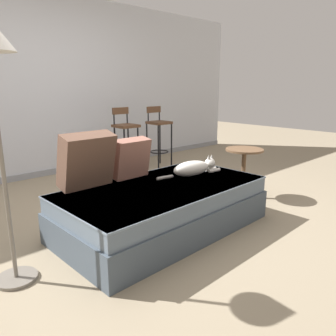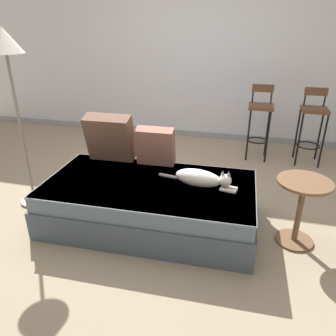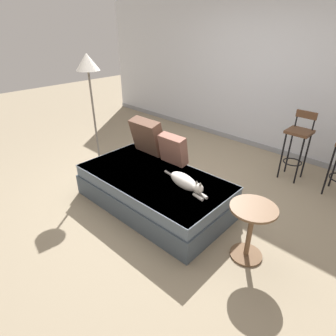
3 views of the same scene
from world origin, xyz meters
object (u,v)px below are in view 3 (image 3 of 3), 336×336
at_px(throw_pillow_corner, 147,136).
at_px(cat, 185,182).
at_px(couch, 154,190).
at_px(side_table, 251,225).
at_px(throw_pillow_middle, 173,149).
at_px(bar_stool_near_window, 298,140).
at_px(floor_lamp, 89,74).

height_order(throw_pillow_corner, cat, throw_pillow_corner).
height_order(couch, side_table, side_table).
height_order(throw_pillow_middle, side_table, throw_pillow_middle).
xyz_separation_m(throw_pillow_corner, side_table, (1.85, -0.37, -0.29)).
bearing_deg(throw_pillow_corner, throw_pillow_middle, 1.42).
bearing_deg(throw_pillow_middle, bar_stool_near_window, 56.09).
height_order(throw_pillow_corner, floor_lamp, floor_lamp).
relative_size(throw_pillow_middle, floor_lamp, 0.23).
distance_m(side_table, floor_lamp, 2.83).
relative_size(bar_stool_near_window, side_table, 1.68).
distance_m(cat, side_table, 0.85).
bearing_deg(throw_pillow_middle, side_table, -15.46).
bearing_deg(couch, cat, 6.68).
bearing_deg(bar_stool_near_window, cat, -104.72).
bearing_deg(cat, side_table, -1.50).
bearing_deg(throw_pillow_corner, side_table, -11.22).
height_order(bar_stool_near_window, side_table, bar_stool_near_window).
height_order(throw_pillow_middle, floor_lamp, floor_lamp).
relative_size(side_table, floor_lamp, 0.34).
relative_size(throw_pillow_middle, cat, 0.54).
bearing_deg(floor_lamp, side_table, -0.77).
relative_size(throw_pillow_middle, bar_stool_near_window, 0.40).
bearing_deg(cat, bar_stool_near_window, 75.28).
distance_m(cat, bar_stool_near_window, 1.93).
bearing_deg(floor_lamp, couch, -2.95).
distance_m(throw_pillow_middle, cat, 0.64).
distance_m(couch, throw_pillow_middle, 0.58).
xyz_separation_m(throw_pillow_middle, cat, (0.52, -0.36, -0.12)).
distance_m(throw_pillow_corner, throw_pillow_middle, 0.48).
bearing_deg(bar_stool_near_window, couch, -116.47).
relative_size(throw_pillow_corner, throw_pillow_middle, 1.27).
xyz_separation_m(throw_pillow_middle, side_table, (1.37, -0.38, -0.24)).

